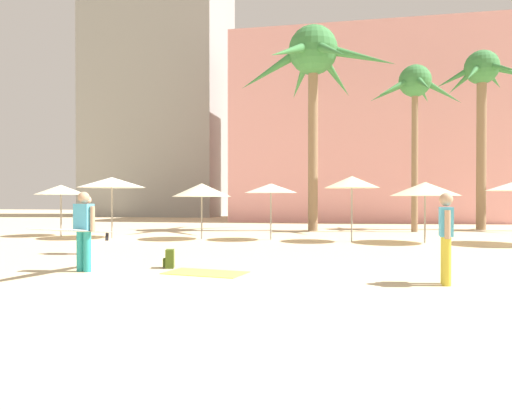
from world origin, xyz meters
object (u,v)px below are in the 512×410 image
Objects in this scene: palm_tree_center at (313,62)px; cafe_umbrella_6 at (61,190)px; cafe_umbrella_3 at (425,189)px; cafe_umbrella_5 at (352,182)px; beach_towel at (206,273)px; person_mid_center at (81,229)px; palm_tree_left at (415,92)px; person_near_right at (446,234)px; person_mid_right at (87,222)px; backpack at (169,259)px; palm_tree_right at (482,87)px; cafe_umbrella_4 at (202,190)px; cafe_umbrella_2 at (271,188)px; cafe_umbrella_0 at (112,182)px.

palm_tree_center reaches higher than cafe_umbrella_6.
cafe_umbrella_5 is at bearing 178.76° from cafe_umbrella_3.
cafe_umbrella_6 is 12.78m from beach_towel.
palm_tree_left is at bearing 164.09° from person_mid_center.
person_mid_right is at bearing 165.50° from person_near_right.
palm_tree_center reaches higher than cafe_umbrella_5.
palm_tree_left is 4.82× the size of person_mid_right.
cafe_umbrella_3 is (4.39, -5.93, -6.42)m from palm_tree_center.
cafe_umbrella_6 is (-10.34, -5.37, -6.38)m from palm_tree_center.
palm_tree_left is 19.04× the size of backpack.
palm_tree_right is at bearing 16.58° from palm_tree_center.
palm_tree_right is 15.88m from cafe_umbrella_4.
palm_tree_right reaches higher than beach_towel.
cafe_umbrella_4 reaches higher than person_near_right.
palm_tree_left is 3.69× the size of cafe_umbrella_2.
backpack is (-10.70, -16.07, -7.14)m from palm_tree_right.
palm_tree_right reaches higher than cafe_umbrella_5.
cafe_umbrella_3 is 11.97m from person_mid_center.
cafe_umbrella_5 is at bearing 105.61° from person_near_right.
backpack is at bearing -99.52° from palm_tree_center.
cafe_umbrella_6 is 5.19× the size of backpack.
cafe_umbrella_6 is at bearing -160.02° from palm_tree_left.
palm_tree_right is 18.97m from person_near_right.
person_mid_right is at bearing -151.26° from cafe_umbrella_3.
palm_tree_left reaches higher than person_near_right.
cafe_umbrella_5 is (-2.56, 0.06, 0.26)m from cafe_umbrella_3.
cafe_umbrella_3 reaches higher than beach_towel.
backpack is at bearing -118.06° from cafe_umbrella_5.
cafe_umbrella_5 is 10.44m from person_mid_center.
person_mid_center is (6.46, -9.15, -1.04)m from cafe_umbrella_6.
cafe_umbrella_5 is at bearing -128.23° from palm_tree_right.
cafe_umbrella_0 is 14.10m from person_near_right.
palm_tree_center is 11.48m from cafe_umbrella_0.
cafe_umbrella_0 is 6.40× the size of backpack.
cafe_umbrella_6 is at bearing 92.16° from person_mid_right.
person_mid_center reaches higher than person_mid_right.
cafe_umbrella_3 is at bearing -1.24° from cafe_umbrella_5.
palm_tree_center is at bearing 27.45° from cafe_umbrella_6.
cafe_umbrella_2 is at bearing 4.55° from cafe_umbrella_4.
beach_towel is (-0.03, -8.48, -1.98)m from cafe_umbrella_2.
cafe_umbrella_0 is at bearing -70.53° from backpack.
person_near_right is at bearing -55.89° from person_mid_right.
palm_tree_center reaches higher than person_mid_center.
person_mid_center is (3.78, -8.52, -1.31)m from cafe_umbrella_0.
person_near_right is 1.01× the size of person_mid_right.
cafe_umbrella_6 is (-6.41, 0.50, 0.04)m from cafe_umbrella_4.
cafe_umbrella_3 reaches higher than cafe_umbrella_2.
cafe_umbrella_6 is (-2.68, 0.63, -0.28)m from cafe_umbrella_0.
cafe_umbrella_4 is 5.86m from person_mid_right.
palm_tree_right is 18.89m from cafe_umbrella_0.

